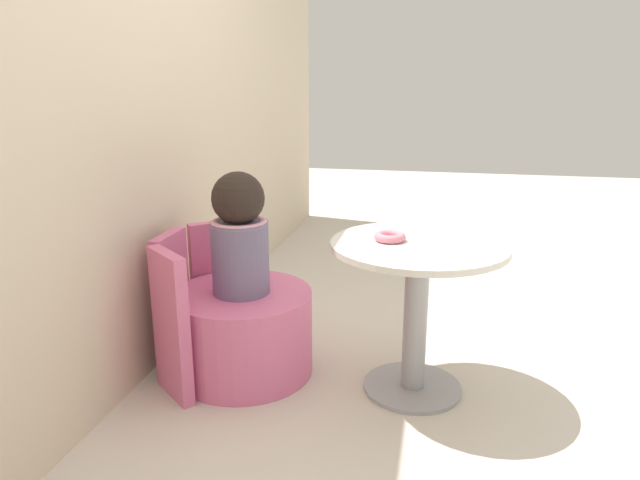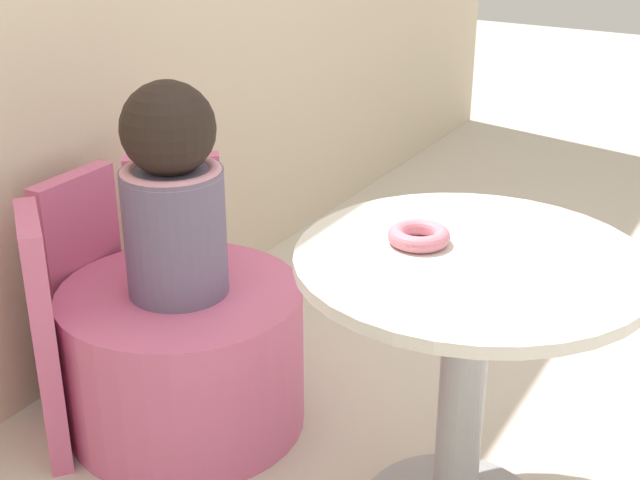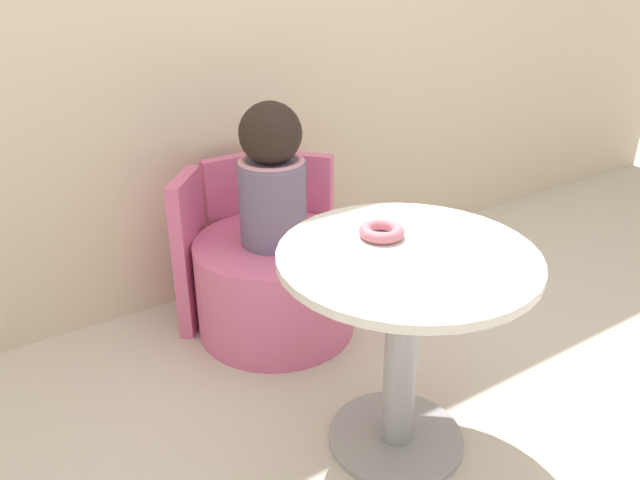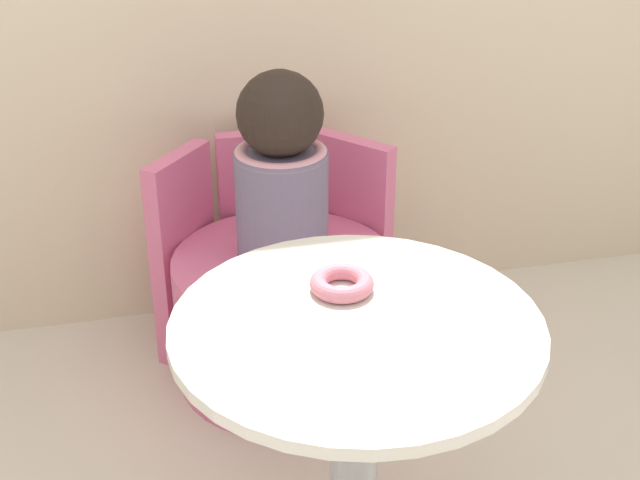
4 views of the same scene
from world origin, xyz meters
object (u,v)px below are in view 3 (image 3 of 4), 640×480
Objects in this scene: round_table at (404,313)px; child_figure at (272,177)px; tub_chair at (276,285)px; donut at (382,231)px.

round_table is 1.34× the size of child_figure.
child_figure reaches higher than tub_chair.
donut is at bearing -90.26° from child_figure.
donut is at bearing 89.51° from round_table.
tub_chair is at bearing 89.70° from round_table.
child_figure is 4.16× the size of donut.
child_figure is (0.00, 0.73, 0.17)m from round_table.
child_figure is 0.62m from donut.
donut is (-0.00, -0.62, 0.46)m from tub_chair.
tub_chair is (0.00, 0.73, -0.26)m from round_table.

